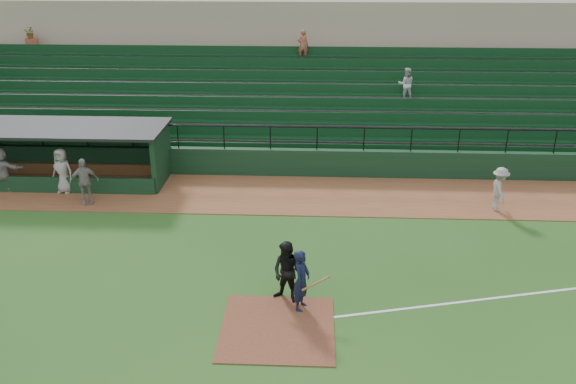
{
  "coord_description": "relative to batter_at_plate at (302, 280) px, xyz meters",
  "views": [
    {
      "loc": [
        0.89,
        -14.05,
        9.47
      ],
      "look_at": [
        0.0,
        5.0,
        1.4
      ],
      "focal_mm": 37.04,
      "sensor_mm": 36.0,
      "label": 1
    }
  ],
  "objects": [
    {
      "name": "stadium_structure",
      "position": [
        -0.61,
        16.49,
        1.39
      ],
      "size": [
        38.0,
        13.08,
        6.4
      ],
      "color": "black",
      "rests_on": "ground"
    },
    {
      "name": "dugout",
      "position": [
        -10.36,
        9.59,
        0.42
      ],
      "size": [
        8.9,
        3.2,
        2.42
      ],
      "color": "black",
      "rests_on": "ground"
    },
    {
      "name": "foul_line",
      "position": [
        7.39,
        1.23,
        -0.91
      ],
      "size": [
        17.49,
        4.44,
        0.01
      ],
      "primitive_type": "cube",
      "rotation": [
        0.0,
        0.0,
        0.24
      ],
      "color": "white",
      "rests_on": "ground"
    },
    {
      "name": "runner",
      "position": [
        7.27,
        6.91,
        -0.03
      ],
      "size": [
        0.64,
        1.11,
        1.7
      ],
      "primitive_type": "imported",
      "rotation": [
        0.0,
        0.0,
        1.58
      ],
      "color": "#9C9892",
      "rests_on": "warning_track"
    },
    {
      "name": "dugout_player_b",
      "position": [
        -9.82,
        7.84,
        0.05
      ],
      "size": [
        1.02,
        0.79,
        1.86
      ],
      "primitive_type": "imported",
      "rotation": [
        0.0,
        0.0,
        -0.24
      ],
      "color": "#A19B97",
      "rests_on": "warning_track"
    },
    {
      "name": "home_plate_dirt",
      "position": [
        -0.61,
        -0.97,
        -0.9
      ],
      "size": [
        3.0,
        3.0,
        0.03
      ],
      "primitive_type": "cube",
      "color": "brown",
      "rests_on": "ground"
    },
    {
      "name": "ground",
      "position": [
        -0.61,
        0.03,
        -0.91
      ],
      "size": [
        90.0,
        90.0,
        0.0
      ],
      "primitive_type": "plane",
      "color": "#27541B",
      "rests_on": "ground"
    },
    {
      "name": "warning_track",
      "position": [
        -0.61,
        8.03,
        -0.9
      ],
      "size": [
        40.0,
        4.0,
        0.03
      ],
      "primitive_type": "cube",
      "color": "brown",
      "rests_on": "ground"
    },
    {
      "name": "dugout_player_a",
      "position": [
        -8.54,
        6.76,
        0.04
      ],
      "size": [
        1.17,
        0.88,
        1.84
      ],
      "primitive_type": "imported",
      "rotation": [
        0.0,
        0.0,
        0.46
      ],
      "color": "gray",
      "rests_on": "warning_track"
    },
    {
      "name": "batter_at_plate",
      "position": [
        0.0,
        0.0,
        0.0
      ],
      "size": [
        1.1,
        0.76,
        1.82
      ],
      "color": "black",
      "rests_on": "ground"
    },
    {
      "name": "umpire",
      "position": [
        -0.41,
        0.38,
        0.01
      ],
      "size": [
        1.12,
        1.03,
        1.84
      ],
      "primitive_type": "imported",
      "rotation": [
        0.0,
        0.0,
        -0.48
      ],
      "color": "black",
      "rests_on": "ground"
    },
    {
      "name": "dugout_player_c",
      "position": [
        -12.3,
        7.89,
        0.05
      ],
      "size": [
        1.79,
        0.83,
        1.86
      ],
      "primitive_type": "imported",
      "rotation": [
        0.0,
        0.0,
        2.98
      ],
      "color": "gray",
      "rests_on": "warning_track"
    }
  ]
}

